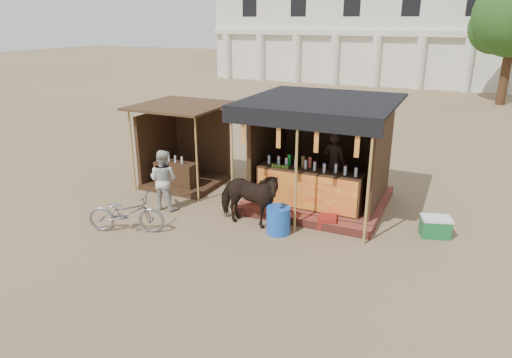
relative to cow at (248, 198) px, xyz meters
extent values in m
plane|color=#846B4C|center=(0.08, -1.35, -0.70)|extent=(120.00, 120.00, 0.00)
cube|color=brown|center=(1.08, 2.15, -0.59)|extent=(3.40, 2.80, 0.22)
cube|color=brown|center=(1.08, 0.60, -0.60)|extent=(3.40, 0.35, 0.20)
cube|color=#3C2715|center=(1.08, 1.20, 0.00)|extent=(2.60, 0.55, 0.95)
cube|color=red|center=(1.08, 0.92, 0.00)|extent=(2.50, 0.02, 0.88)
cube|color=#3C2715|center=(1.08, 3.40, 0.77)|extent=(3.00, 0.12, 2.50)
cube|color=#3C2715|center=(-0.42, 2.15, 0.77)|extent=(0.12, 2.50, 2.50)
cube|color=#3C2715|center=(2.58, 2.15, 0.77)|extent=(0.12, 2.50, 2.50)
cube|color=black|center=(1.08, 1.95, 2.05)|extent=(3.60, 3.60, 0.06)
cube|color=black|center=(1.08, 0.17, 1.87)|extent=(3.60, 0.06, 0.36)
cylinder|color=tan|center=(-0.52, 0.20, 0.68)|extent=(0.06, 0.06, 2.75)
cylinder|color=tan|center=(1.08, 0.20, 0.68)|extent=(0.06, 0.06, 2.75)
cylinder|color=tan|center=(2.68, 0.20, 0.68)|extent=(0.06, 0.06, 2.75)
cube|color=red|center=(-0.22, 0.20, 1.50)|extent=(0.10, 0.02, 0.55)
cube|color=red|center=(0.64, 0.20, 1.50)|extent=(0.10, 0.02, 0.55)
cube|color=red|center=(1.51, 0.20, 1.50)|extent=(0.10, 0.02, 0.55)
cube|color=red|center=(2.38, 0.20, 1.50)|extent=(0.10, 0.02, 0.55)
imported|color=black|center=(1.38, 2.25, 0.39)|extent=(0.70, 0.52, 1.73)
cube|color=#3C2715|center=(-2.92, 1.85, -0.62)|extent=(2.00, 2.00, 0.15)
cube|color=#3C2715|center=(-2.92, 2.80, 0.35)|extent=(1.90, 0.10, 2.10)
cube|color=#3C2715|center=(-3.87, 1.85, 0.35)|extent=(0.10, 1.90, 2.10)
cube|color=#472D19|center=(-2.92, 1.75, 1.65)|extent=(2.40, 2.40, 0.06)
cylinder|color=tan|center=(-3.97, 0.80, 0.48)|extent=(0.05, 0.05, 2.35)
cylinder|color=tan|center=(-1.87, 0.80, 0.48)|extent=(0.05, 0.05, 2.35)
cube|color=#3C2715|center=(-2.92, 1.35, -0.30)|extent=(1.20, 0.50, 0.80)
imported|color=black|center=(0.00, 0.00, 0.00)|extent=(1.67, 0.79, 1.40)
imported|color=gray|center=(-2.40, -1.44, -0.24)|extent=(1.85, 1.21, 0.92)
imported|color=beige|center=(-2.41, 0.04, 0.08)|extent=(0.79, 0.63, 1.56)
cylinder|color=blue|center=(0.78, -0.07, -0.38)|extent=(0.70, 0.70, 0.63)
cube|color=maroon|center=(1.72, 0.65, -0.55)|extent=(0.50, 0.49, 0.29)
cube|color=#176B2F|center=(4.04, 1.25, -0.50)|extent=(0.72, 0.59, 0.40)
cube|color=white|center=(4.04, 1.25, -0.27)|extent=(0.74, 0.61, 0.06)
cube|color=silver|center=(-1.92, 28.65, 3.30)|extent=(26.00, 7.00, 8.00)
cube|color=silver|center=(-1.92, 25.05, 3.00)|extent=(26.00, 0.50, 0.40)
cylinder|color=silver|center=(-13.92, 25.05, 1.10)|extent=(0.70, 0.70, 3.60)
cylinder|color=silver|center=(-10.92, 25.05, 1.10)|extent=(0.70, 0.70, 3.60)
cylinder|color=silver|center=(-7.92, 25.05, 1.10)|extent=(0.70, 0.70, 3.60)
cylinder|color=silver|center=(-4.92, 25.05, 1.10)|extent=(0.70, 0.70, 3.60)
cylinder|color=silver|center=(-1.92, 25.05, 1.10)|extent=(0.70, 0.70, 3.60)
cylinder|color=silver|center=(1.08, 25.05, 1.10)|extent=(0.70, 0.70, 3.60)
cylinder|color=silver|center=(4.08, 25.05, 1.10)|extent=(0.70, 0.70, 3.60)
cylinder|color=#382314|center=(6.08, 20.65, 1.30)|extent=(0.50, 0.50, 4.00)
sphere|color=#2C5B1F|center=(5.28, 21.25, 3.50)|extent=(2.99, 2.99, 2.99)
camera|label=1|loc=(4.26, -8.86, 3.92)|focal=32.00mm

